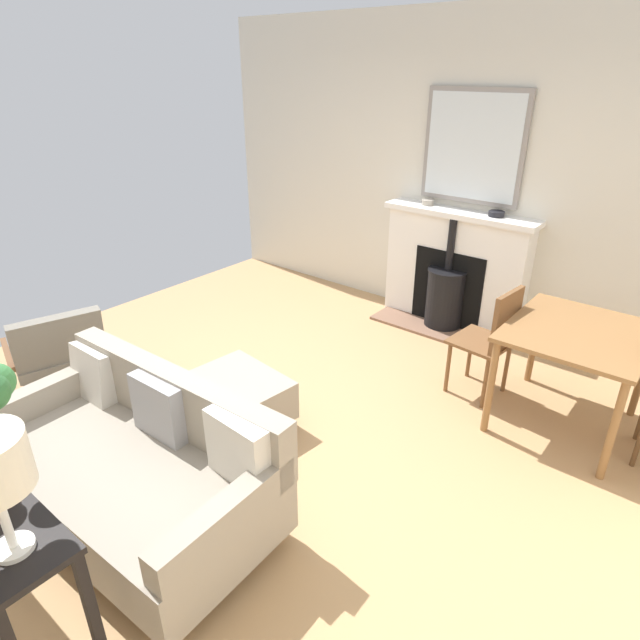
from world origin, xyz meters
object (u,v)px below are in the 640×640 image
at_px(sofa, 136,462).
at_px(dining_chair_near_fireplace, 493,336).
at_px(ottoman, 239,396).
at_px(dining_table, 577,343).
at_px(armchair_accent, 59,349).
at_px(mantel_bowl_near, 428,202).
at_px(fireplace, 452,275).
at_px(mantel_bowl_far, 496,213).

bearing_deg(sofa, dining_chair_near_fireplace, 156.16).
distance_m(ottoman, dining_table, 2.33).
height_order(sofa, dining_chair_near_fireplace, dining_chair_near_fireplace).
relative_size(armchair_accent, dining_table, 0.84).
bearing_deg(sofa, mantel_bowl_near, -177.86).
relative_size(fireplace, sofa, 0.83).
distance_m(mantel_bowl_near, ottoman, 2.65).
relative_size(ottoman, dining_table, 0.76).
distance_m(mantel_bowl_near, dining_chair_near_fireplace, 1.69).
height_order(mantel_bowl_near, armchair_accent, mantel_bowl_near).
relative_size(sofa, ottoman, 2.42).
distance_m(fireplace, mantel_bowl_far, 0.73).
height_order(armchair_accent, dining_table, armchair_accent).
xyz_separation_m(fireplace, ottoman, (2.44, -0.39, -0.28)).
bearing_deg(ottoman, fireplace, 171.02).
bearing_deg(mantel_bowl_far, dining_table, 45.95).
bearing_deg(ottoman, dining_chair_near_fireplace, 140.05).
height_order(sofa, armchair_accent, armchair_accent).
relative_size(sofa, dining_table, 1.83).
xyz_separation_m(mantel_bowl_far, dining_chair_near_fireplace, (1.04, 0.49, -0.63)).
height_order(fireplace, ottoman, fireplace).
bearing_deg(mantel_bowl_far, armchair_accent, -32.11).
bearing_deg(sofa, fireplace, 176.24).
xyz_separation_m(mantel_bowl_far, sofa, (3.40, -0.55, -0.82)).
distance_m(mantel_bowl_far, dining_chair_near_fireplace, 1.31).
distance_m(mantel_bowl_far, sofa, 3.54).
xyz_separation_m(fireplace, armchair_accent, (3.07, -1.62, -0.06)).
bearing_deg(dining_table, ottoman, -50.71).
distance_m(fireplace, dining_table, 1.71).
height_order(mantel_bowl_near, sofa, mantel_bowl_near).
xyz_separation_m(fireplace, mantel_bowl_far, (-0.04, 0.33, 0.65)).
relative_size(mantel_bowl_far, ottoman, 0.19).
distance_m(ottoman, armchair_accent, 1.40).
bearing_deg(fireplace, mantel_bowl_far, 96.15).
xyz_separation_m(ottoman, dining_chair_near_fireplace, (-1.44, 1.21, 0.30)).
distance_m(mantel_bowl_near, dining_table, 2.08).
bearing_deg(armchair_accent, dining_table, 124.66).
bearing_deg(ottoman, mantel_bowl_near, 179.13).
relative_size(sofa, armchair_accent, 2.18).
xyz_separation_m(mantel_bowl_near, dining_chair_near_fireplace, (1.04, 1.17, -0.63)).
bearing_deg(dining_chair_near_fireplace, fireplace, -140.50).
relative_size(mantel_bowl_near, armchair_accent, 0.14).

